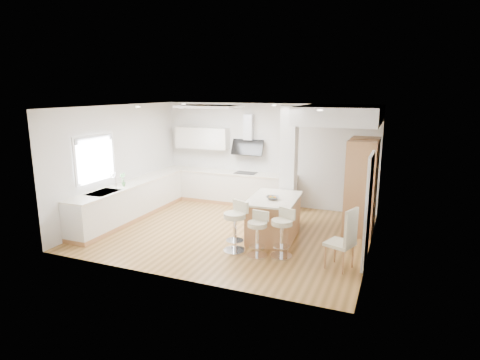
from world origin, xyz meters
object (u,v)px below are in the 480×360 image
at_px(dining_chair, 345,237).
at_px(bar_stool_c, 282,230).
at_px(peninsula, 274,218).
at_px(bar_stool_b, 258,232).
at_px(bar_stool_a, 235,224).

bearing_deg(dining_chair, bar_stool_c, -167.20).
xyz_separation_m(peninsula, dining_chair, (1.64, -1.06, 0.15)).
height_order(peninsula, bar_stool_b, peninsula).
height_order(peninsula, bar_stool_c, peninsula).
xyz_separation_m(peninsula, bar_stool_a, (-0.48, -0.99, 0.11)).
bearing_deg(bar_stool_a, bar_stool_b, 16.49).
relative_size(bar_stool_a, bar_stool_b, 1.16).
xyz_separation_m(bar_stool_a, bar_stool_c, (0.93, 0.09, -0.04)).
bearing_deg(dining_chair, bar_stool_a, -161.49).
bearing_deg(dining_chair, peninsula, 167.39).
distance_m(peninsula, dining_chair, 1.96).
bearing_deg(peninsula, bar_stool_b, -93.67).
bearing_deg(bar_stool_c, dining_chair, 14.42).
xyz_separation_m(bar_stool_c, dining_chair, (1.19, -0.15, 0.08)).
bearing_deg(bar_stool_b, bar_stool_a, 179.99).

